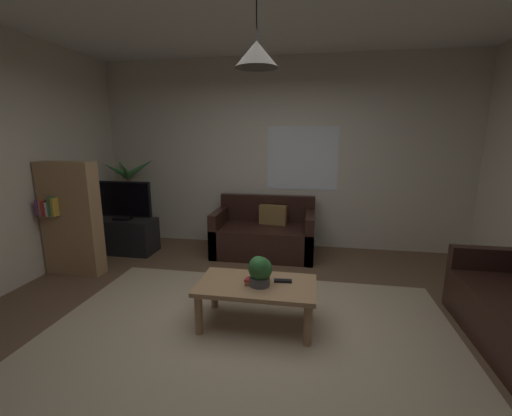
# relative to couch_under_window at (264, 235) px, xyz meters

# --- Properties ---
(floor) EXTENTS (5.53, 4.88, 0.02)m
(floor) POSITION_rel_couch_under_window_xyz_m (0.17, -1.98, -0.29)
(floor) COLOR brown
(floor) RESTS_ON ground
(rug) EXTENTS (3.60, 2.69, 0.01)m
(rug) POSITION_rel_couch_under_window_xyz_m (0.17, -2.18, -0.27)
(rug) COLOR tan
(rug) RESTS_ON ground
(wall_back) EXTENTS (5.65, 0.06, 2.82)m
(wall_back) POSITION_rel_couch_under_window_xyz_m (0.17, 0.49, 1.13)
(wall_back) COLOR beige
(wall_back) RESTS_ON ground
(window_pane) EXTENTS (1.05, 0.01, 0.94)m
(window_pane) POSITION_rel_couch_under_window_xyz_m (0.50, 0.46, 1.09)
(window_pane) COLOR white
(couch_under_window) EXTENTS (1.43, 0.80, 0.82)m
(couch_under_window) POSITION_rel_couch_under_window_xyz_m (0.00, 0.00, 0.00)
(couch_under_window) COLOR black
(couch_under_window) RESTS_ON ground
(coffee_table) EXTENTS (1.05, 0.58, 0.41)m
(coffee_table) POSITION_rel_couch_under_window_xyz_m (0.21, -1.88, 0.06)
(coffee_table) COLOR #A87F56
(coffee_table) RESTS_ON ground
(book_on_table_0) EXTENTS (0.13, 0.11, 0.03)m
(book_on_table_0) POSITION_rel_couch_under_window_xyz_m (0.17, -1.91, 0.14)
(book_on_table_0) COLOR #99663F
(book_on_table_0) RESTS_ON coffee_table
(book_on_table_1) EXTENTS (0.13, 0.11, 0.02)m
(book_on_table_1) POSITION_rel_couch_under_window_xyz_m (0.17, -1.90, 0.17)
(book_on_table_1) COLOR #B22D2D
(book_on_table_1) RESTS_ON coffee_table
(remote_on_table_0) EXTENTS (0.16, 0.06, 0.02)m
(remote_on_table_0) POSITION_rel_couch_under_window_xyz_m (0.44, -1.81, 0.14)
(remote_on_table_0) COLOR black
(remote_on_table_0) RESTS_ON coffee_table
(potted_plant_on_table) EXTENTS (0.21, 0.22, 0.28)m
(potted_plant_on_table) POSITION_rel_couch_under_window_xyz_m (0.25, -1.92, 0.28)
(potted_plant_on_table) COLOR #4C4C51
(potted_plant_on_table) RESTS_ON coffee_table
(tv_stand) EXTENTS (0.90, 0.44, 0.50)m
(tv_stand) POSITION_rel_couch_under_window_xyz_m (-2.05, -0.29, -0.03)
(tv_stand) COLOR black
(tv_stand) RESTS_ON ground
(tv) EXTENTS (0.91, 0.16, 0.56)m
(tv) POSITION_rel_couch_under_window_xyz_m (-2.05, -0.31, 0.51)
(tv) COLOR black
(tv) RESTS_ON tv_stand
(potted_palm_corner) EXTENTS (0.86, 0.71, 1.38)m
(potted_palm_corner) POSITION_rel_couch_under_window_xyz_m (-2.24, 0.25, 0.31)
(potted_palm_corner) COLOR beige
(potted_palm_corner) RESTS_ON ground
(bookshelf_corner) EXTENTS (0.70, 0.31, 1.40)m
(bookshelf_corner) POSITION_rel_couch_under_window_xyz_m (-2.23, -1.11, 0.43)
(bookshelf_corner) COLOR #A87F56
(bookshelf_corner) RESTS_ON ground
(pendant_lamp) EXTENTS (0.34, 0.34, 0.61)m
(pendant_lamp) POSITION_rel_couch_under_window_xyz_m (0.21, -1.88, 2.04)
(pendant_lamp) COLOR black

